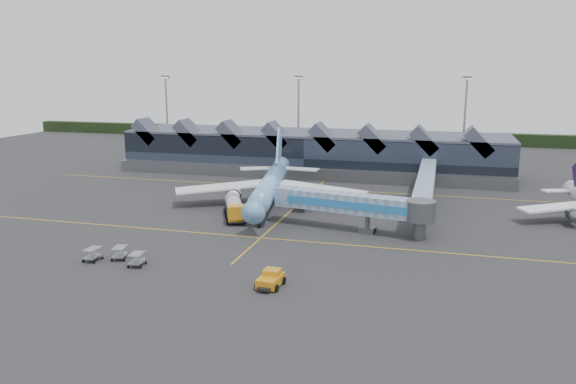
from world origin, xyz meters
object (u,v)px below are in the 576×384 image
(main_airliner, at_px, (270,184))
(pushback_tug, at_px, (270,279))
(fuel_truck, at_px, (234,207))
(jet_bridge, at_px, (361,206))

(main_airliner, xyz_separation_m, pushback_tug, (11.61, -37.45, -2.98))
(fuel_truck, bearing_deg, jet_bridge, -30.70)
(pushback_tug, bearing_deg, jet_bridge, 78.48)
(jet_bridge, bearing_deg, main_airliner, 155.88)
(jet_bridge, height_order, pushback_tug, jet_bridge)
(jet_bridge, xyz_separation_m, fuel_truck, (-21.21, 2.27, -2.12))
(main_airliner, height_order, jet_bridge, main_airliner)
(jet_bridge, distance_m, pushback_tug, 25.75)
(fuel_truck, distance_m, pushback_tug, 30.65)
(main_airliner, distance_m, jet_bridge, 22.28)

